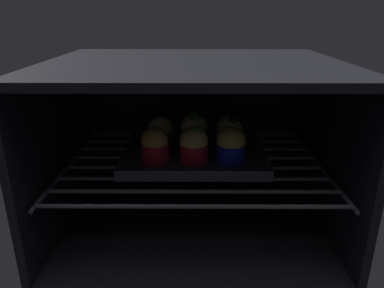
% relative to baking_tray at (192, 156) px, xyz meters
% --- Properties ---
extents(oven_cavity, '(0.59, 0.47, 0.37)m').
position_rel_baking_tray_xyz_m(oven_cavity, '(0.00, 0.03, 0.02)').
color(oven_cavity, black).
rests_on(oven_cavity, ground).
extents(oven_rack, '(0.55, 0.42, 0.01)m').
position_rel_baking_tray_xyz_m(oven_rack, '(0.00, -0.01, -0.01)').
color(oven_rack, '#51515B').
rests_on(oven_rack, oven_cavity).
extents(baking_tray, '(0.30, 0.23, 0.02)m').
position_rel_baking_tray_xyz_m(baking_tray, '(0.00, 0.00, 0.00)').
color(baking_tray, '#4C4C51').
rests_on(baking_tray, oven_rack).
extents(muffin_row0_col0, '(0.06, 0.06, 0.08)m').
position_rel_baking_tray_xyz_m(muffin_row0_col0, '(-0.08, -0.04, 0.04)').
color(muffin_row0_col0, red).
rests_on(muffin_row0_col0, baking_tray).
extents(muffin_row0_col1, '(0.06, 0.06, 0.08)m').
position_rel_baking_tray_xyz_m(muffin_row0_col1, '(0.00, -0.04, 0.04)').
color(muffin_row0_col1, red).
rests_on(muffin_row0_col1, baking_tray).
extents(muffin_row0_col2, '(0.06, 0.06, 0.07)m').
position_rel_baking_tray_xyz_m(muffin_row0_col2, '(0.08, -0.04, 0.04)').
color(muffin_row0_col2, '#1928B7').
rests_on(muffin_row0_col2, baking_tray).
extents(muffin_row1_col0, '(0.06, 0.06, 0.07)m').
position_rel_baking_tray_xyz_m(muffin_row1_col0, '(-0.08, 0.04, 0.04)').
color(muffin_row1_col0, '#7A238C').
rests_on(muffin_row1_col0, baking_tray).
extents(muffin_row1_col1, '(0.06, 0.06, 0.09)m').
position_rel_baking_tray_xyz_m(muffin_row1_col1, '(-0.00, 0.04, 0.05)').
color(muffin_row1_col1, '#1928B7').
rests_on(muffin_row1_col1, baking_tray).
extents(muffin_row1_col2, '(0.06, 0.06, 0.08)m').
position_rel_baking_tray_xyz_m(muffin_row1_col2, '(0.08, 0.04, 0.04)').
color(muffin_row1_col2, silver).
rests_on(muffin_row1_col2, baking_tray).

